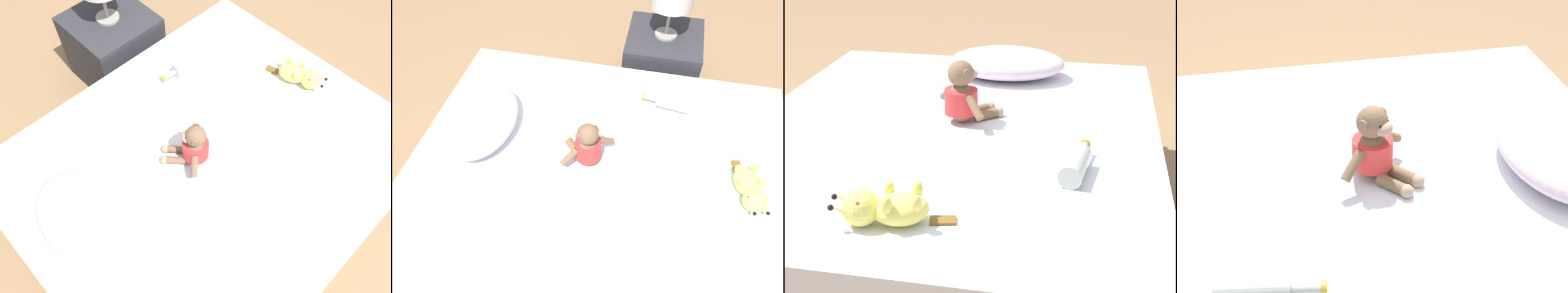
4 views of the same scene
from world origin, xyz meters
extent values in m
plane|color=#93704C|center=(0.00, 0.00, 0.00)|extent=(16.00, 16.00, 0.00)
cube|color=#B2B2B7|center=(0.00, 0.00, 0.11)|extent=(1.54, 1.86, 0.21)
cube|color=white|center=(0.00, 0.00, 0.31)|extent=(1.49, 1.80, 0.21)
ellipsoid|color=silver|center=(0.11, 0.62, 0.48)|extent=(0.53, 0.36, 0.13)
ellipsoid|color=brown|center=(0.03, 0.06, 0.49)|extent=(0.15, 0.15, 0.15)
cylinder|color=red|center=(0.03, 0.06, 0.50)|extent=(0.17, 0.17, 0.09)
sphere|color=brown|center=(0.03, 0.06, 0.60)|extent=(0.10, 0.10, 0.10)
ellipsoid|color=tan|center=(0.06, 0.09, 0.60)|extent=(0.08, 0.08, 0.04)
sphere|color=black|center=(0.05, 0.10, 0.61)|extent=(0.01, 0.01, 0.01)
sphere|color=black|center=(0.07, 0.07, 0.61)|extent=(0.01, 0.01, 0.01)
cylinder|color=brown|center=(0.00, 0.09, 0.62)|extent=(0.03, 0.03, 0.03)
cylinder|color=brown|center=(0.06, 0.02, 0.62)|extent=(0.03, 0.03, 0.03)
cylinder|color=brown|center=(-0.03, 0.13, 0.50)|extent=(0.09, 0.09, 0.08)
cylinder|color=brown|center=(0.10, -0.01, 0.50)|extent=(0.09, 0.09, 0.08)
cylinder|color=brown|center=(0.08, 0.14, 0.44)|extent=(0.10, 0.09, 0.04)
cylinder|color=brown|center=(0.12, 0.10, 0.44)|extent=(0.10, 0.09, 0.04)
sphere|color=tan|center=(0.12, 0.18, 0.44)|extent=(0.04, 0.04, 0.04)
sphere|color=tan|center=(0.16, 0.13, 0.44)|extent=(0.04, 0.04, 0.04)
ellipsoid|color=#EAE066|center=(0.03, -0.66, 0.46)|extent=(0.17, 0.14, 0.08)
sphere|color=#EAE066|center=(-0.07, -0.69, 0.47)|extent=(0.10, 0.10, 0.10)
cone|color=#EAE066|center=(-0.11, -0.73, 0.48)|extent=(0.07, 0.04, 0.05)
sphere|color=black|center=(-0.13, -0.73, 0.49)|extent=(0.02, 0.02, 0.02)
cone|color=#EAE066|center=(-0.12, -0.67, 0.48)|extent=(0.07, 0.04, 0.05)
sphere|color=black|center=(-0.15, -0.68, 0.49)|extent=(0.02, 0.02, 0.02)
sphere|color=red|center=(-0.06, -0.72, 0.49)|extent=(0.02, 0.02, 0.02)
sphere|color=red|center=(-0.08, -0.66, 0.49)|extent=(0.02, 0.02, 0.02)
ellipsoid|color=#EAE066|center=(0.01, -0.71, 0.50)|extent=(0.03, 0.03, 0.05)
ellipsoid|color=#EAE066|center=(-0.01, -0.63, 0.50)|extent=(0.03, 0.03, 0.05)
ellipsoid|color=#EAE066|center=(0.08, -0.69, 0.50)|extent=(0.03, 0.03, 0.05)
ellipsoid|color=#EAE066|center=(0.06, -0.62, 0.50)|extent=(0.03, 0.03, 0.05)
cube|color=brown|center=(0.14, -0.64, 0.42)|extent=(0.08, 0.05, 0.01)
cylinder|color=#B7BCB2|center=(0.46, -0.31, 0.45)|extent=(0.10, 0.19, 0.07)
cylinder|color=#B7BCB2|center=(0.48, -0.19, 0.45)|extent=(0.04, 0.07, 0.03)
cylinder|color=gold|center=(0.49, -0.15, 0.45)|extent=(0.04, 0.02, 0.04)
cube|color=#2D2D33|center=(1.06, -0.22, 0.23)|extent=(0.47, 0.47, 0.46)
cylinder|color=gray|center=(1.06, -0.22, 0.47)|extent=(0.14, 0.14, 0.02)
cylinder|color=gray|center=(1.06, -0.22, 0.57)|extent=(0.02, 0.02, 0.19)
camera|label=1|loc=(-0.65, 0.72, 2.02)|focal=36.02mm
camera|label=2|loc=(-1.01, -0.17, 1.83)|focal=33.95mm
camera|label=3|loc=(0.49, -1.95, 1.26)|focal=54.90mm
camera|label=4|loc=(1.41, -0.22, 1.49)|focal=52.96mm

